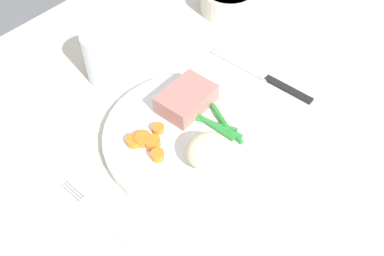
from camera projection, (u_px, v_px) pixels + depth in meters
dining_table at (188, 153)px, 66.51cm from camera, size 120.00×90.00×2.00cm
dinner_plate at (192, 136)px, 66.35cm from camera, size 26.94×26.94×1.60cm
meat_portion at (186, 99)px, 68.17cm from camera, size 8.87×6.32×3.08cm
mashed_potatoes at (207, 150)px, 60.97cm from camera, size 6.35×5.82×4.02cm
carrot_slices at (147, 141)px, 63.94cm from camera, size 6.11×6.62×1.24cm
green_beans at (221, 125)px, 66.13cm from camera, size 4.57×8.78×0.85cm
fork at (105, 220)px, 57.74cm from camera, size 1.44×16.60×0.40cm
knife at (263, 76)px, 75.92cm from camera, size 1.70×20.50×0.64cm
water_glass at (106, 59)px, 73.43cm from camera, size 7.13×7.13×8.76cm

